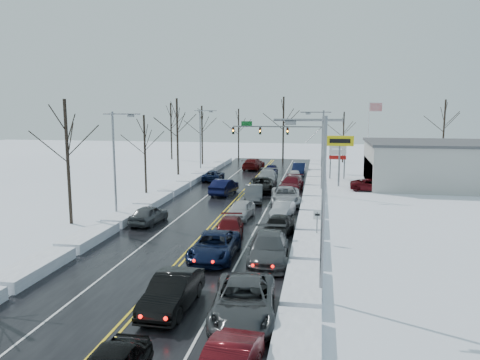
% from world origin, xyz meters
% --- Properties ---
extents(ground, '(160.00, 160.00, 0.00)m').
position_xyz_m(ground, '(0.00, 0.00, 0.00)').
color(ground, white).
rests_on(ground, ground).
extents(road_surface, '(14.00, 84.00, 0.01)m').
position_xyz_m(road_surface, '(0.00, 2.00, 0.01)').
color(road_surface, black).
rests_on(road_surface, ground).
extents(snow_bank_left, '(1.89, 72.00, 0.69)m').
position_xyz_m(snow_bank_left, '(-7.60, 2.00, 0.00)').
color(snow_bank_left, white).
rests_on(snow_bank_left, ground).
extents(snow_bank_right, '(1.89, 72.00, 0.69)m').
position_xyz_m(snow_bank_right, '(7.60, 2.00, 0.00)').
color(snow_bank_right, white).
rests_on(snow_bank_right, ground).
extents(traffic_signal_mast, '(13.28, 0.39, 8.00)m').
position_xyz_m(traffic_signal_mast, '(3.45, 27.99, 5.48)').
color(traffic_signal_mast, slate).
rests_on(traffic_signal_mast, ground).
extents(tires_plus_sign, '(3.20, 0.34, 6.00)m').
position_xyz_m(tires_plus_sign, '(10.50, 15.99, 4.99)').
color(tires_plus_sign, slate).
rests_on(tires_plus_sign, ground).
extents(used_vehicles_sign, '(2.20, 0.22, 4.65)m').
position_xyz_m(used_vehicles_sign, '(10.50, 22.00, 3.32)').
color(used_vehicles_sign, slate).
rests_on(used_vehicles_sign, ground).
extents(speed_limit_sign, '(0.55, 0.09, 2.35)m').
position_xyz_m(speed_limit_sign, '(8.20, -8.00, 1.63)').
color(speed_limit_sign, slate).
rests_on(speed_limit_sign, ground).
extents(flagpole, '(1.87, 1.20, 10.00)m').
position_xyz_m(flagpole, '(15.17, 30.00, 5.93)').
color(flagpole, silver).
rests_on(flagpole, ground).
extents(dealership_building, '(20.40, 12.40, 5.30)m').
position_xyz_m(dealership_building, '(23.98, 18.00, 2.66)').
color(dealership_building, '#A2A29E').
rests_on(dealership_building, ground).
extents(streetlight_se, '(3.20, 0.25, 9.00)m').
position_xyz_m(streetlight_se, '(8.30, -18.00, 5.31)').
color(streetlight_se, slate).
rests_on(streetlight_se, ground).
extents(streetlight_ne, '(3.20, 0.25, 9.00)m').
position_xyz_m(streetlight_ne, '(8.30, 10.00, 5.31)').
color(streetlight_ne, slate).
rests_on(streetlight_ne, ground).
extents(streetlight_sw, '(3.20, 0.25, 9.00)m').
position_xyz_m(streetlight_sw, '(-8.30, -4.00, 5.31)').
color(streetlight_sw, slate).
rests_on(streetlight_sw, ground).
extents(streetlight_nw, '(3.20, 0.25, 9.00)m').
position_xyz_m(streetlight_nw, '(-8.30, 24.00, 5.31)').
color(streetlight_nw, slate).
rests_on(streetlight_nw, ground).
extents(tree_left_b, '(4.00, 4.00, 10.00)m').
position_xyz_m(tree_left_b, '(-11.50, -6.00, 6.99)').
color(tree_left_b, '#2D231C').
rests_on(tree_left_b, ground).
extents(tree_left_c, '(3.40, 3.40, 8.50)m').
position_xyz_m(tree_left_c, '(-10.50, 8.00, 5.94)').
color(tree_left_c, '#2D231C').
rests_on(tree_left_c, ground).
extents(tree_left_d, '(4.20, 4.20, 10.50)m').
position_xyz_m(tree_left_d, '(-11.20, 22.00, 7.33)').
color(tree_left_d, '#2D231C').
rests_on(tree_left_d, ground).
extents(tree_left_e, '(3.80, 3.80, 9.50)m').
position_xyz_m(tree_left_e, '(-10.80, 34.00, 6.64)').
color(tree_left_e, '#2D231C').
rests_on(tree_left_e, ground).
extents(tree_far_a, '(4.00, 4.00, 10.00)m').
position_xyz_m(tree_far_a, '(-18.00, 40.00, 6.99)').
color(tree_far_a, '#2D231C').
rests_on(tree_far_a, ground).
extents(tree_far_b, '(3.60, 3.60, 9.00)m').
position_xyz_m(tree_far_b, '(-6.00, 41.00, 6.29)').
color(tree_far_b, '#2D231C').
rests_on(tree_far_b, ground).
extents(tree_far_c, '(4.40, 4.40, 11.00)m').
position_xyz_m(tree_far_c, '(2.00, 39.00, 7.68)').
color(tree_far_c, '#2D231C').
rests_on(tree_far_c, ground).
extents(tree_far_d, '(3.40, 3.40, 8.50)m').
position_xyz_m(tree_far_d, '(12.00, 40.50, 5.94)').
color(tree_far_d, '#2D231C').
rests_on(tree_far_d, ground).
extents(tree_far_e, '(4.20, 4.20, 10.50)m').
position_xyz_m(tree_far_e, '(28.00, 41.00, 7.33)').
color(tree_far_e, '#2D231C').
rests_on(tree_far_e, ground).
extents(queued_car_1, '(1.94, 5.12, 1.67)m').
position_xyz_m(queued_car_1, '(1.63, -20.11, 0.00)').
color(queued_car_1, black).
rests_on(queued_car_1, ground).
extents(queued_car_2, '(2.67, 5.72, 1.58)m').
position_xyz_m(queued_car_2, '(1.93, -12.54, 0.00)').
color(queued_car_2, black).
rests_on(queued_car_2, ground).
extents(queued_car_3, '(2.48, 4.97, 1.39)m').
position_xyz_m(queued_car_3, '(1.95, -7.85, 0.00)').
color(queued_car_3, '#4D0A0D').
rests_on(queued_car_3, ground).
extents(queued_car_4, '(2.21, 4.58, 1.51)m').
position_xyz_m(queued_car_4, '(1.76, -1.93, 0.00)').
color(queued_car_4, '#B9B9BB').
rests_on(queued_car_4, ground).
extents(queued_car_5, '(2.30, 5.15, 1.64)m').
position_xyz_m(queued_car_5, '(1.86, 5.22, 0.00)').
color(queued_car_5, '#3D3F42').
rests_on(queued_car_5, ground).
extents(queued_car_6, '(3.31, 5.94, 1.57)m').
position_xyz_m(queued_car_6, '(1.93, 10.91, 0.00)').
color(queued_car_6, black).
rests_on(queued_car_6, ground).
extents(queued_car_7, '(2.57, 5.93, 1.70)m').
position_xyz_m(queued_car_7, '(1.90, 16.19, 0.00)').
color(queued_car_7, '#919398').
rests_on(queued_car_7, ground).
extents(queued_car_8, '(1.84, 4.29, 1.44)m').
position_xyz_m(queued_car_8, '(1.62, 23.91, 0.00)').
color(queued_car_8, black).
rests_on(queued_car_8, ground).
extents(queued_car_10, '(3.37, 6.27, 1.67)m').
position_xyz_m(queued_car_10, '(5.10, -20.56, 0.00)').
color(queued_car_10, '#3C3E40').
rests_on(queued_car_10, ground).
extents(queued_car_11, '(2.74, 6.03, 1.71)m').
position_xyz_m(queued_car_11, '(5.34, -12.64, 0.00)').
color(queued_car_11, '#414346').
rests_on(queued_car_11, ground).
extents(queued_car_12, '(2.49, 4.96, 1.62)m').
position_xyz_m(queued_car_12, '(5.40, -7.18, 0.00)').
color(queued_car_12, black).
rests_on(queued_car_12, ground).
extents(queued_car_13, '(2.02, 4.35, 1.38)m').
position_xyz_m(queued_car_13, '(5.24, -1.03, 0.00)').
color(queued_car_13, '#93959A').
rests_on(queued_car_13, ground).
extents(queued_car_14, '(3.31, 6.26, 1.68)m').
position_xyz_m(queued_car_14, '(5.06, 4.48, 0.00)').
color(queued_car_14, '#999BA0').
rests_on(queued_car_14, ground).
extents(queued_car_15, '(2.77, 5.74, 1.61)m').
position_xyz_m(queued_car_15, '(5.17, 12.01, 0.00)').
color(queued_car_15, '#4C0A12').
rests_on(queued_car_15, ground).
extents(queued_car_16, '(2.08, 4.36, 1.44)m').
position_xyz_m(queued_car_16, '(5.15, 18.61, 0.00)').
color(queued_car_16, silver).
rests_on(queued_car_16, ground).
extents(queued_car_17, '(1.75, 4.89, 1.60)m').
position_xyz_m(queued_car_17, '(5.40, 24.74, 0.00)').
color(queued_car_17, black).
rests_on(queued_car_17, ground).
extents(oncoming_car_0, '(2.40, 5.31, 1.69)m').
position_xyz_m(oncoming_car_0, '(-1.87, 8.58, 0.00)').
color(oncoming_car_0, black).
rests_on(oncoming_car_0, ground).
extents(oncoming_car_1, '(2.37, 4.93, 1.36)m').
position_xyz_m(oncoming_car_1, '(-5.09, 17.43, 0.00)').
color(oncoming_car_1, black).
rests_on(oncoming_car_1, ground).
extents(oncoming_car_2, '(3.07, 6.15, 1.71)m').
position_xyz_m(oncoming_car_2, '(-1.63, 29.12, 0.00)').
color(oncoming_car_2, '#500A0B').
rests_on(oncoming_car_2, ground).
extents(oncoming_car_3, '(2.25, 4.61, 1.51)m').
position_xyz_m(oncoming_car_3, '(-5.28, -4.92, 0.00)').
color(oncoming_car_3, '#47494D').
rests_on(oncoming_car_3, ground).
extents(parked_car_0, '(5.06, 2.77, 1.34)m').
position_xyz_m(parked_car_0, '(14.10, 13.45, 0.00)').
color(parked_car_0, '#4B0A0F').
rests_on(parked_car_0, ground).
extents(parked_car_1, '(2.32, 5.16, 1.47)m').
position_xyz_m(parked_car_1, '(17.07, 15.22, 0.00)').
color(parked_car_1, '#4F100A').
rests_on(parked_car_1, ground).
extents(parked_car_2, '(1.82, 4.09, 1.36)m').
position_xyz_m(parked_car_2, '(14.95, 23.29, 0.00)').
color(parked_car_2, black).
rests_on(parked_car_2, ground).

